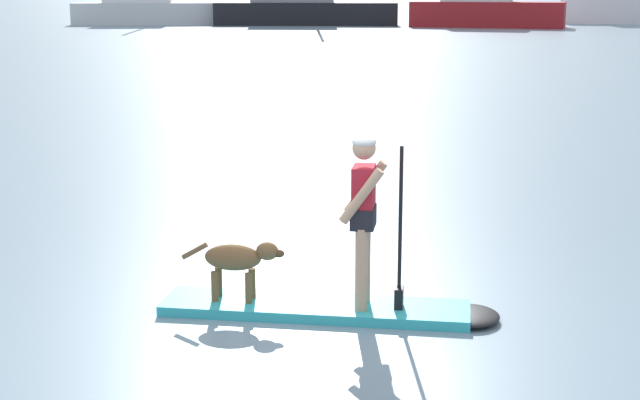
{
  "coord_description": "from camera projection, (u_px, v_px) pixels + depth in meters",
  "views": [
    {
      "loc": [
        0.47,
        -8.88,
        3.17
      ],
      "look_at": [
        0.0,
        1.0,
        0.9
      ],
      "focal_mm": 54.12,
      "sensor_mm": 36.0,
      "label": 1
    }
  ],
  "objects": [
    {
      "name": "moored_boat_far_port",
      "position": [
        302.0,
        5.0,
        68.27
      ],
      "size": [
        12.92,
        2.73,
        12.23
      ],
      "color": "black",
      "rests_on": "ground_plane"
    },
    {
      "name": "ground_plane",
      "position": [
        315.0,
        313.0,
        9.38
      ],
      "size": [
        400.0,
        400.0,
        0.0
      ],
      "primitive_type": "plane",
      "color": "gray"
    },
    {
      "name": "paddleboard",
      "position": [
        338.0,
        309.0,
        9.33
      ],
      "size": [
        3.31,
        0.98,
        0.1
      ],
      "color": "#33B2BF",
      "rests_on": "ground_plane"
    },
    {
      "name": "dog",
      "position": [
        238.0,
        260.0,
        9.37
      ],
      "size": [
        1.03,
        0.27,
        0.6
      ],
      "color": "brown",
      "rests_on": "paddleboard"
    },
    {
      "name": "moored_boat_outer",
      "position": [
        485.0,
        7.0,
        65.3
      ],
      "size": [
        10.69,
        5.49,
        4.15
      ],
      "color": "maroon",
      "rests_on": "ground_plane"
    },
    {
      "name": "person_paddler",
      "position": [
        365.0,
        209.0,
        9.07
      ],
      "size": [
        0.63,
        0.51,
        1.66
      ],
      "color": "tan",
      "rests_on": "paddleboard"
    },
    {
      "name": "moored_boat_port",
      "position": [
        145.0,
        5.0,
        69.73
      ],
      "size": [
        11.15,
        5.07,
        9.3
      ],
      "color": "silver",
      "rests_on": "ground_plane"
    }
  ]
}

